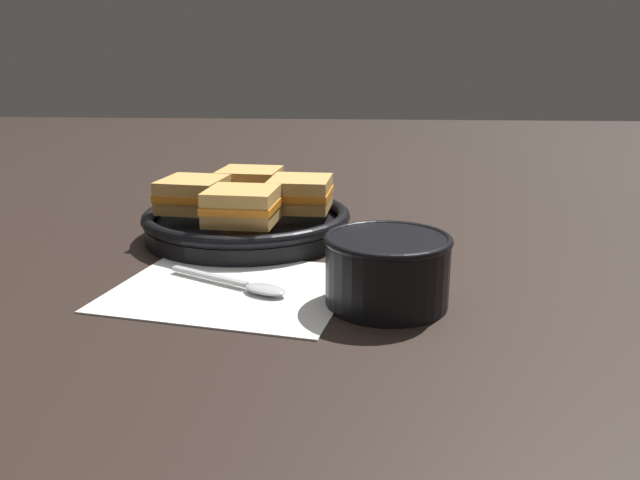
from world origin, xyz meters
name	(u,v)px	position (x,y,z in m)	size (l,w,h in m)	color
ground_plane	(287,274)	(0.00, 0.00, 0.00)	(4.00, 4.00, 0.00)	black
napkin	(233,287)	(-0.06, -0.05, 0.00)	(0.30, 0.27, 0.00)	white
soup_bowl	(387,266)	(0.12, -0.09, 0.04)	(0.14, 0.14, 0.08)	black
spoon	(249,285)	(-0.04, -0.06, 0.01)	(0.15, 0.09, 0.01)	#B7B7BC
skillet	(248,222)	(-0.08, 0.16, 0.02)	(0.30, 0.43, 0.04)	black
sandwich_near_left	(299,193)	(0.00, 0.17, 0.06)	(0.09, 0.10, 0.05)	tan
sandwich_near_right	(250,184)	(-0.09, 0.24, 0.06)	(0.10, 0.10, 0.05)	tan
sandwich_far_left	(193,194)	(-0.15, 0.15, 0.06)	(0.10, 0.10, 0.05)	tan
sandwich_far_right	(242,206)	(-0.07, 0.08, 0.06)	(0.10, 0.09, 0.05)	tan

